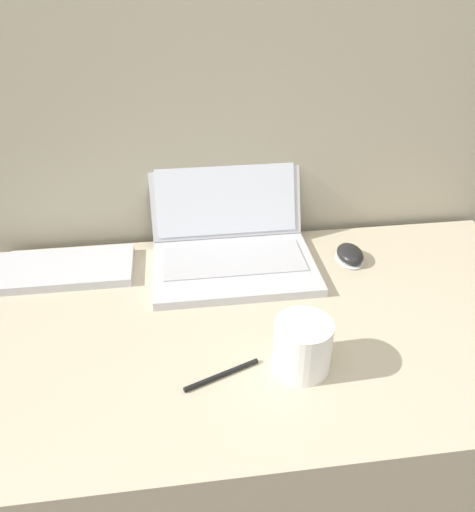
{
  "coord_description": "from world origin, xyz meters",
  "views": [
    {
      "loc": [
        -0.19,
        -0.43,
        1.36
      ],
      "look_at": [
        -0.07,
        0.47,
        0.79
      ],
      "focal_mm": 35.0,
      "sensor_mm": 36.0,
      "label": 1
    }
  ],
  "objects_px": {
    "drink_cup": "(303,345)",
    "pen": "(222,375)",
    "laptop": "(232,244)",
    "computer_mouse": "(350,255)",
    "external_keyboard": "(40,271)"
  },
  "relations": [
    {
      "from": "computer_mouse",
      "to": "drink_cup",
      "type": "bearing_deg",
      "value": -121.22
    },
    {
      "from": "external_keyboard",
      "to": "computer_mouse",
      "type": "bearing_deg",
      "value": -2.76
    },
    {
      "from": "pen",
      "to": "computer_mouse",
      "type": "bearing_deg",
      "value": 44.42
    },
    {
      "from": "laptop",
      "to": "pen",
      "type": "height_order",
      "value": "laptop"
    },
    {
      "from": "laptop",
      "to": "external_keyboard",
      "type": "height_order",
      "value": "laptop"
    },
    {
      "from": "drink_cup",
      "to": "pen",
      "type": "distance_m",
      "value": 0.15
    },
    {
      "from": "drink_cup",
      "to": "pen",
      "type": "height_order",
      "value": "drink_cup"
    },
    {
      "from": "drink_cup",
      "to": "laptop",
      "type": "bearing_deg",
      "value": 102.15
    },
    {
      "from": "laptop",
      "to": "computer_mouse",
      "type": "bearing_deg",
      "value": -7.94
    },
    {
      "from": "laptop",
      "to": "computer_mouse",
      "type": "height_order",
      "value": "laptop"
    },
    {
      "from": "drink_cup",
      "to": "computer_mouse",
      "type": "height_order",
      "value": "drink_cup"
    },
    {
      "from": "pen",
      "to": "external_keyboard",
      "type": "bearing_deg",
      "value": 135.59
    },
    {
      "from": "laptop",
      "to": "pen",
      "type": "xyz_separation_m",
      "value": [
        -0.06,
        -0.37,
        -0.04
      ]
    },
    {
      "from": "drink_cup",
      "to": "external_keyboard",
      "type": "height_order",
      "value": "drink_cup"
    },
    {
      "from": "laptop",
      "to": "computer_mouse",
      "type": "relative_size",
      "value": 4.06
    }
  ]
}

